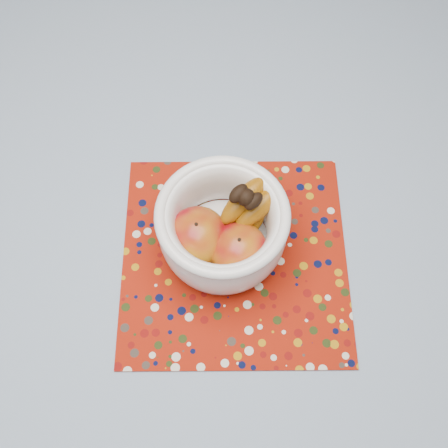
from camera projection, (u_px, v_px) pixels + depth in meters
table at (198, 239)px, 0.92m from camera, size 1.20×1.20×0.75m
tablecloth at (196, 219)px, 0.85m from camera, size 1.32×1.32×0.01m
placemat at (235, 257)px, 0.81m from camera, size 0.46×0.46×0.00m
fruit_bowl at (227, 227)px, 0.76m from camera, size 0.19×0.19×0.15m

